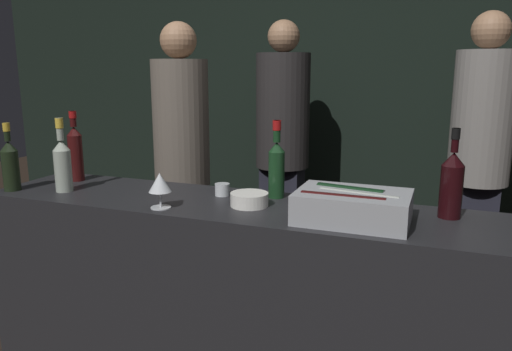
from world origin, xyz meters
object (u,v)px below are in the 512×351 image
red_wine_bottle_burgundy (277,166)px  person_grey_polo (479,153)px  person_in_hoodie (283,141)px  person_blond_tee (182,155)px  red_wine_bottle_black_foil (452,183)px  ice_bin_with_bottles (352,205)px  candle_votive (222,189)px  red_wine_bottle_tall (75,151)px  rose_wine_bottle (62,162)px  champagne_bottle (10,164)px  bowl_white (249,199)px  wine_glass (160,184)px

red_wine_bottle_burgundy → person_grey_polo: 1.43m
person_in_hoodie → person_blond_tee: person_in_hoodie is taller
red_wine_bottle_burgundy → red_wine_bottle_black_foil: 0.70m
red_wine_bottle_black_foil → person_grey_polo: bearing=82.5°
ice_bin_with_bottles → candle_votive: bearing=163.8°
red_wine_bottle_tall → person_in_hoodie: 1.42m
red_wine_bottle_tall → rose_wine_bottle: bearing=-64.3°
champagne_bottle → red_wine_bottle_black_foil: 1.88m
red_wine_bottle_black_foil → rose_wine_bottle: (-1.63, -0.19, -0.00)m
bowl_white → red_wine_bottle_tall: red_wine_bottle_tall is taller
champagne_bottle → wine_glass: bearing=-0.9°
ice_bin_with_bottles → red_wine_bottle_black_foil: 0.38m
ice_bin_with_bottles → person_blond_tee: 1.43m
champagne_bottle → ice_bin_with_bottles: bearing=3.1°
red_wine_bottle_tall → person_in_hoodie: bearing=62.2°
wine_glass → red_wine_bottle_burgundy: 0.50m
bowl_white → rose_wine_bottle: bearing=-175.3°
red_wine_bottle_burgundy → rose_wine_bottle: size_ratio=1.00×
champagne_bottle → person_in_hoodie: size_ratio=0.17×
ice_bin_with_bottles → candle_votive: (-0.60, 0.17, -0.03)m
candle_votive → red_wine_bottle_burgundy: size_ratio=0.19×
champagne_bottle → red_wine_bottle_black_foil: bearing=8.0°
candle_votive → person_blond_tee: size_ratio=0.04×
bowl_white → person_grey_polo: person_grey_polo is taller
red_wine_bottle_tall → wine_glass: bearing=-23.4°
person_blond_tee → person_grey_polo: bearing=-94.4°
wine_glass → champagne_bottle: 0.79m
red_wine_bottle_black_foil → rose_wine_bottle: red_wine_bottle_black_foil is taller
champagne_bottle → person_blond_tee: person_blond_tee is taller
champagne_bottle → red_wine_bottle_burgundy: bearing=14.9°
person_blond_tee → person_grey_polo: person_grey_polo is taller
ice_bin_with_bottles → wine_glass: size_ratio=2.83×
red_wine_bottle_tall → person_grey_polo: bearing=32.3°
red_wine_bottle_black_foil → candle_votive: bearing=-179.6°
red_wine_bottle_tall → rose_wine_bottle: (0.10, -0.20, -0.02)m
red_wine_bottle_black_foil → person_in_hoodie: person_in_hoodie is taller
person_in_hoodie → person_grey_polo: size_ratio=1.00×
champagne_bottle → red_wine_bottle_burgundy: 1.21m
wine_glass → ice_bin_with_bottles: bearing=7.2°
person_in_hoodie → person_grey_polo: (1.22, -0.07, 0.01)m
wine_glass → person_blond_tee: size_ratio=0.08×
red_wine_bottle_tall → ice_bin_with_bottles: bearing=-7.6°
red_wine_bottle_tall → red_wine_bottle_burgundy: red_wine_bottle_tall is taller
wine_glass → candle_votive: (0.15, 0.27, -0.07)m
red_wine_bottle_tall → red_wine_bottle_burgundy: bearing=2.3°
candle_votive → rose_wine_bottle: 0.73m
ice_bin_with_bottles → person_grey_polo: bearing=70.4°
bowl_white → person_blond_tee: 1.07m
person_grey_polo → candle_votive: bearing=-123.4°
person_blond_tee → person_grey_polo: 1.74m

